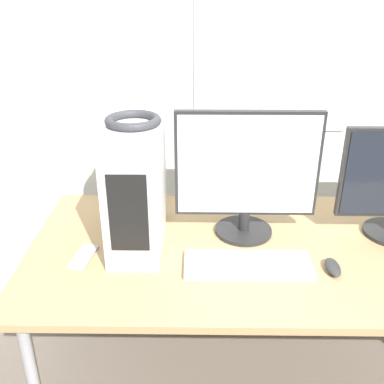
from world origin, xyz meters
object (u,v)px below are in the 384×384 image
(pc_tower, at_px, (137,185))
(headphones, at_px, (133,120))
(monitor_main, at_px, (247,173))
(keyboard, at_px, (248,265))
(mouse, at_px, (333,267))
(cell_phone, at_px, (83,257))

(pc_tower, relative_size, headphones, 2.36)
(monitor_main, distance_m, keyboard, 0.34)
(pc_tower, bearing_deg, monitor_main, 7.71)
(headphones, distance_m, monitor_main, 0.47)
(keyboard, bearing_deg, headphones, 155.30)
(monitor_main, bearing_deg, mouse, -41.62)
(cell_phone, bearing_deg, keyboard, 3.90)
(cell_phone, bearing_deg, mouse, 4.45)
(keyboard, bearing_deg, mouse, -3.01)
(keyboard, relative_size, cell_phone, 2.75)
(pc_tower, height_order, headphones, headphones)
(keyboard, bearing_deg, monitor_main, 88.57)
(mouse, xyz_separation_m, cell_phone, (-0.88, 0.06, -0.01))
(pc_tower, xyz_separation_m, monitor_main, (0.41, 0.06, 0.03))
(monitor_main, height_order, cell_phone, monitor_main)
(mouse, bearing_deg, keyboard, 176.99)
(headphones, distance_m, mouse, 0.86)
(headphones, bearing_deg, pc_tower, -90.00)
(headphones, bearing_deg, monitor_main, 7.59)
(headphones, xyz_separation_m, cell_phone, (-0.19, -0.14, -0.47))
(headphones, height_order, keyboard, headphones)
(pc_tower, relative_size, cell_phone, 2.85)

